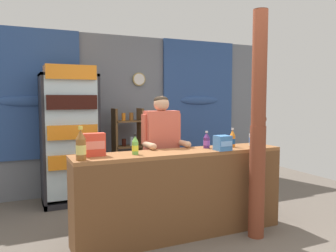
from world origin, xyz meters
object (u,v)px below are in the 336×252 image
(plastic_lawn_chair, at_px, (218,164))
(snack_box_crackers, at_px, (94,145))
(soda_bottle_water, at_px, (252,138))
(shopkeeper, at_px, (162,144))
(soda_bottle_lime_soda, at_px, (135,146))
(timber_post, at_px, (258,131))
(soda_bottle_orange_soda, at_px, (232,139))
(drink_fridge, at_px, (70,129))
(bottle_shelf_rack, at_px, (128,149))
(soda_bottle_iced_tea, at_px, (81,146))
(snack_box_biscuit, at_px, (223,143))
(stall_counter, at_px, (185,187))
(soda_bottle_grape_soda, at_px, (207,141))

(plastic_lawn_chair, bearing_deg, snack_box_crackers, -152.75)
(plastic_lawn_chair, xyz_separation_m, soda_bottle_water, (-0.27, -1.18, 0.57))
(shopkeeper, distance_m, soda_bottle_lime_soda, 0.69)
(timber_post, distance_m, soda_bottle_orange_soda, 0.42)
(drink_fridge, bearing_deg, soda_bottle_orange_soda, -46.05)
(bottle_shelf_rack, distance_m, soda_bottle_lime_soda, 2.06)
(bottle_shelf_rack, bearing_deg, soda_bottle_water, -62.19)
(shopkeeper, distance_m, soda_bottle_iced_tea, 1.22)
(soda_bottle_orange_soda, bearing_deg, snack_box_biscuit, -146.64)
(plastic_lawn_chair, relative_size, snack_box_biscuit, 5.14)
(soda_bottle_water, bearing_deg, drink_fridge, 139.22)
(stall_counter, relative_size, snack_box_biscuit, 14.55)
(soda_bottle_iced_tea, xyz_separation_m, snack_box_crackers, (0.16, 0.18, -0.02))
(shopkeeper, bearing_deg, soda_bottle_water, -21.60)
(timber_post, height_order, shopkeeper, timber_post)
(drink_fridge, bearing_deg, soda_bottle_grape_soda, -51.33)
(drink_fridge, relative_size, bottle_shelf_rack, 1.45)
(timber_post, xyz_separation_m, soda_bottle_iced_tea, (-1.87, 0.27, -0.09))
(soda_bottle_lime_soda, xyz_separation_m, soda_bottle_water, (1.55, 0.05, 0.00))
(stall_counter, height_order, snack_box_crackers, snack_box_crackers)
(timber_post, xyz_separation_m, snack_box_biscuit, (-0.31, 0.23, -0.15))
(soda_bottle_orange_soda, bearing_deg, drink_fridge, 133.95)
(soda_bottle_orange_soda, bearing_deg, soda_bottle_iced_tea, -176.14)
(stall_counter, distance_m, soda_bottle_grape_soda, 0.62)
(stall_counter, relative_size, soda_bottle_orange_soda, 10.56)
(soda_bottle_lime_soda, height_order, soda_bottle_orange_soda, soda_bottle_orange_soda)
(bottle_shelf_rack, height_order, soda_bottle_grape_soda, bottle_shelf_rack)
(soda_bottle_grape_soda, distance_m, snack_box_biscuit, 0.23)
(soda_bottle_iced_tea, height_order, soda_bottle_water, soda_bottle_iced_tea)
(soda_bottle_water, distance_m, snack_box_biscuit, 0.59)
(bottle_shelf_rack, xyz_separation_m, soda_bottle_lime_soda, (-0.54, -1.96, 0.34))
(soda_bottle_iced_tea, distance_m, snack_box_biscuit, 1.57)
(snack_box_crackers, bearing_deg, timber_post, -14.70)
(stall_counter, distance_m, soda_bottle_water, 1.12)
(plastic_lawn_chair, distance_m, soda_bottle_grape_soda, 1.56)
(bottle_shelf_rack, relative_size, snack_box_crackers, 5.93)
(plastic_lawn_chair, relative_size, soda_bottle_water, 3.88)
(drink_fridge, height_order, shopkeeper, drink_fridge)
(shopkeeper, distance_m, soda_bottle_water, 1.13)
(timber_post, bearing_deg, snack_box_crackers, 165.30)
(timber_post, xyz_separation_m, drink_fridge, (-1.71, 2.10, -0.10))
(plastic_lawn_chair, xyz_separation_m, soda_bottle_lime_soda, (-1.81, -1.23, 0.57))
(stall_counter, height_order, timber_post, timber_post)
(soda_bottle_lime_soda, distance_m, snack_box_biscuit, 1.00)
(shopkeeper, height_order, snack_box_biscuit, shopkeeper)
(drink_fridge, height_order, snack_box_crackers, drink_fridge)
(timber_post, bearing_deg, soda_bottle_lime_soda, 164.22)
(soda_bottle_iced_tea, xyz_separation_m, soda_bottle_orange_soda, (1.81, 0.12, -0.04))
(drink_fridge, xyz_separation_m, soda_bottle_water, (1.95, -1.69, -0.04))
(soda_bottle_grape_soda, height_order, snack_box_crackers, snack_box_crackers)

